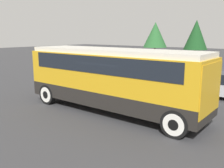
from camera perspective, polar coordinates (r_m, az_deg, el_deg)
name	(u,v)px	position (r m, az deg, el deg)	size (l,w,h in m)	color
ground_plane	(112,111)	(12.48, 0.00, -6.28)	(120.00, 120.00, 0.00)	#38383A
tour_bus	(114,75)	(11.99, 0.36, 2.14)	(9.34, 2.51, 3.09)	black
parked_car_near	(151,73)	(20.80, 8.94, 2.60)	(4.71, 1.92, 1.30)	#7A6B5B
parked_car_far	(132,76)	(18.79, 4.54, 1.83)	(4.29, 1.98, 1.37)	maroon
tree_left	(155,35)	(36.41, 9.86, 11.00)	(3.37, 3.37, 5.42)	brown
tree_right	(196,35)	(37.77, 18.65, 10.60)	(3.30, 3.30, 5.74)	brown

